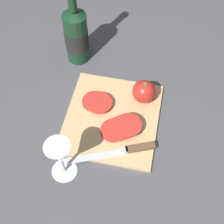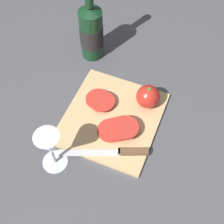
% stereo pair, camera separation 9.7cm
% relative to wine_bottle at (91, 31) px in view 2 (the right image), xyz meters
% --- Properties ---
extents(ground_plane, '(3.00, 3.00, 0.00)m').
position_rel_wine_bottle_xyz_m(ground_plane, '(-0.23, -0.17, -0.11)').
color(ground_plane, '#4C4C51').
extents(cutting_board, '(0.32, 0.29, 0.01)m').
position_rel_wine_bottle_xyz_m(cutting_board, '(-0.24, -0.18, -0.10)').
color(cutting_board, tan).
rests_on(cutting_board, ground_plane).
extents(wine_bottle, '(0.08, 0.08, 0.32)m').
position_rel_wine_bottle_xyz_m(wine_bottle, '(0.00, 0.00, 0.00)').
color(wine_bottle, '#14381E').
rests_on(wine_bottle, ground_plane).
extents(wine_glass, '(0.08, 0.08, 0.15)m').
position_rel_wine_bottle_xyz_m(wine_glass, '(-0.44, -0.08, -0.00)').
color(wine_glass, silver).
rests_on(wine_glass, ground_plane).
extents(whole_tomato, '(0.08, 0.08, 0.08)m').
position_rel_wine_bottle_xyz_m(whole_tomato, '(-0.15, -0.26, -0.06)').
color(whole_tomato, red).
rests_on(whole_tomato, cutting_board).
extents(knife, '(0.12, 0.25, 0.01)m').
position_rel_wine_bottle_xyz_m(knife, '(-0.35, -0.25, -0.09)').
color(knife, silver).
rests_on(knife, cutting_board).
extents(tomato_slice_stack_near, '(0.10, 0.13, 0.03)m').
position_rel_wine_bottle_xyz_m(tomato_slice_stack_near, '(-0.28, -0.21, -0.08)').
color(tomato_slice_stack_near, red).
rests_on(tomato_slice_stack_near, cutting_board).
extents(tomato_slice_stack_far, '(0.09, 0.10, 0.02)m').
position_rel_wine_bottle_xyz_m(tomato_slice_stack_far, '(-0.20, -0.12, -0.09)').
color(tomato_slice_stack_far, red).
rests_on(tomato_slice_stack_far, cutting_board).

